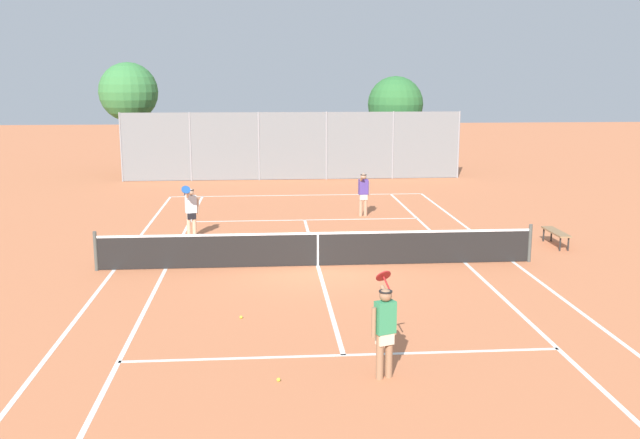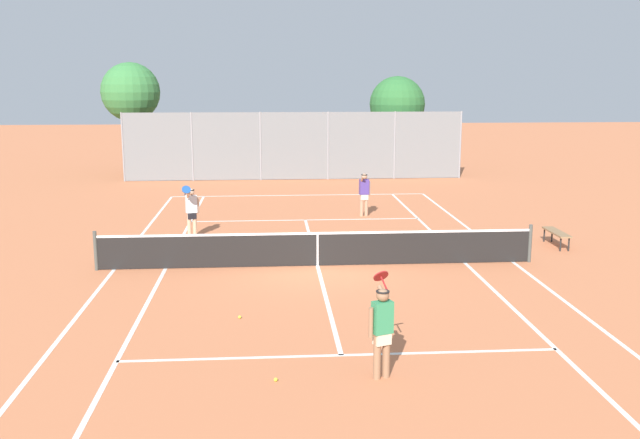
{
  "view_description": "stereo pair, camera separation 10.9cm",
  "coord_description": "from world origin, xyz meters",
  "px_view_note": "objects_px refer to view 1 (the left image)",
  "views": [
    {
      "loc": [
        -1.41,
        -18.86,
        5.11
      ],
      "look_at": [
        0.18,
        1.5,
        1.0
      ],
      "focal_mm": 40.0,
      "sensor_mm": 36.0,
      "label": 1
    },
    {
      "loc": [
        -1.3,
        -18.87,
        5.11
      ],
      "look_at": [
        0.18,
        1.5,
        1.0
      ],
      "focal_mm": 40.0,
      "sensor_mm": 36.0,
      "label": 2
    }
  ],
  "objects_px": {
    "player_far_right": "(363,192)",
    "loose_tennis_ball_1": "(241,317)",
    "tennis_net": "(318,248)",
    "player_near_side": "(385,327)",
    "tree_behind_left": "(130,93)",
    "player_far_left": "(191,209)",
    "courtside_bench": "(556,233)",
    "loose_tennis_ball_2": "(279,380)",
    "tree_behind_right": "(396,106)"
  },
  "relations": [
    {
      "from": "loose_tennis_ball_1",
      "to": "tree_behind_left",
      "type": "xyz_separation_m",
      "value": [
        -6.46,
        23.86,
        4.2
      ]
    },
    {
      "from": "tree_behind_right",
      "to": "tree_behind_left",
      "type": "bearing_deg",
      "value": 175.76
    },
    {
      "from": "player_near_side",
      "to": "courtside_bench",
      "type": "xyz_separation_m",
      "value": [
        6.87,
        9.24,
        -0.52
      ]
    },
    {
      "from": "player_near_side",
      "to": "loose_tennis_ball_2",
      "type": "height_order",
      "value": "player_near_side"
    },
    {
      "from": "player_far_right",
      "to": "loose_tennis_ball_1",
      "type": "distance_m",
      "value": 11.95
    },
    {
      "from": "player_near_side",
      "to": "loose_tennis_ball_1",
      "type": "distance_m",
      "value": 4.24
    },
    {
      "from": "tennis_net",
      "to": "player_far_left",
      "type": "xyz_separation_m",
      "value": [
        -3.79,
        3.8,
        0.42
      ]
    },
    {
      "from": "loose_tennis_ball_1",
      "to": "tree_behind_left",
      "type": "relative_size",
      "value": 0.01
    },
    {
      "from": "player_near_side",
      "to": "loose_tennis_ball_2",
      "type": "bearing_deg",
      "value": -179.18
    },
    {
      "from": "loose_tennis_ball_2",
      "to": "tree_behind_right",
      "type": "height_order",
      "value": "tree_behind_right"
    },
    {
      "from": "loose_tennis_ball_1",
      "to": "loose_tennis_ball_2",
      "type": "xyz_separation_m",
      "value": [
        0.74,
        -3.29,
        0.0
      ]
    },
    {
      "from": "tennis_net",
      "to": "tree_behind_left",
      "type": "bearing_deg",
      "value": 113.19
    },
    {
      "from": "tennis_net",
      "to": "player_far_left",
      "type": "height_order",
      "value": "player_far_left"
    },
    {
      "from": "player_near_side",
      "to": "tree_behind_left",
      "type": "relative_size",
      "value": 0.3
    },
    {
      "from": "player_far_right",
      "to": "player_near_side",
      "type": "bearing_deg",
      "value": -96.46
    },
    {
      "from": "player_far_left",
      "to": "loose_tennis_ball_2",
      "type": "relative_size",
      "value": 26.88
    },
    {
      "from": "loose_tennis_ball_2",
      "to": "courtside_bench",
      "type": "bearing_deg",
      "value": 46.84
    },
    {
      "from": "tree_behind_right",
      "to": "player_far_right",
      "type": "bearing_deg",
      "value": -105.87
    },
    {
      "from": "tennis_net",
      "to": "loose_tennis_ball_2",
      "type": "relative_size",
      "value": 181.82
    },
    {
      "from": "player_far_left",
      "to": "loose_tennis_ball_1",
      "type": "height_order",
      "value": "player_far_left"
    },
    {
      "from": "player_far_left",
      "to": "loose_tennis_ball_2",
      "type": "distance_m",
      "value": 11.6
    },
    {
      "from": "player_near_side",
      "to": "player_far_left",
      "type": "bearing_deg",
      "value": 111.25
    },
    {
      "from": "player_far_left",
      "to": "tree_behind_right",
      "type": "distance_m",
      "value": 17.72
    },
    {
      "from": "loose_tennis_ball_2",
      "to": "tree_behind_right",
      "type": "relative_size",
      "value": 0.01
    },
    {
      "from": "player_near_side",
      "to": "player_far_right",
      "type": "bearing_deg",
      "value": 83.54
    },
    {
      "from": "tennis_net",
      "to": "loose_tennis_ball_1",
      "type": "xyz_separation_m",
      "value": [
        -1.97,
        -4.19,
        -0.48
      ]
    },
    {
      "from": "player_near_side",
      "to": "loose_tennis_ball_1",
      "type": "xyz_separation_m",
      "value": [
        -2.55,
        3.26,
        -0.89
      ]
    },
    {
      "from": "player_near_side",
      "to": "tree_behind_left",
      "type": "bearing_deg",
      "value": 108.38
    },
    {
      "from": "tennis_net",
      "to": "player_near_side",
      "type": "height_order",
      "value": "player_near_side"
    },
    {
      "from": "loose_tennis_ball_1",
      "to": "courtside_bench",
      "type": "distance_m",
      "value": 11.16
    },
    {
      "from": "tennis_net",
      "to": "player_far_left",
      "type": "distance_m",
      "value": 5.38
    },
    {
      "from": "tennis_net",
      "to": "player_near_side",
      "type": "relative_size",
      "value": 6.76
    },
    {
      "from": "tennis_net",
      "to": "player_far_left",
      "type": "relative_size",
      "value": 6.76
    },
    {
      "from": "tennis_net",
      "to": "player_far_right",
      "type": "xyz_separation_m",
      "value": [
        2.22,
        6.97,
        0.4
      ]
    },
    {
      "from": "player_far_right",
      "to": "tree_behind_left",
      "type": "relative_size",
      "value": 0.27
    },
    {
      "from": "tennis_net",
      "to": "loose_tennis_ball_1",
      "type": "relative_size",
      "value": 181.82
    },
    {
      "from": "player_far_right",
      "to": "tree_behind_right",
      "type": "distance_m",
      "value": 12.41
    },
    {
      "from": "player_near_side",
      "to": "tree_behind_right",
      "type": "relative_size",
      "value": 0.35
    },
    {
      "from": "player_far_right",
      "to": "loose_tennis_ball_1",
      "type": "height_order",
      "value": "player_far_right"
    },
    {
      "from": "player_far_right",
      "to": "courtside_bench",
      "type": "distance_m",
      "value": 7.38
    },
    {
      "from": "player_near_side",
      "to": "loose_tennis_ball_1",
      "type": "relative_size",
      "value": 26.88
    },
    {
      "from": "loose_tennis_ball_1",
      "to": "courtside_bench",
      "type": "relative_size",
      "value": 0.04
    },
    {
      "from": "tennis_net",
      "to": "courtside_bench",
      "type": "xyz_separation_m",
      "value": [
        7.45,
        1.79,
        -0.1
      ]
    },
    {
      "from": "tennis_net",
      "to": "tree_behind_right",
      "type": "distance_m",
      "value": 19.68
    },
    {
      "from": "player_near_side",
      "to": "loose_tennis_ball_2",
      "type": "xyz_separation_m",
      "value": [
        -1.82,
        -0.03,
        -0.89
      ]
    },
    {
      "from": "tennis_net",
      "to": "player_far_right",
      "type": "relative_size",
      "value": 7.5
    },
    {
      "from": "player_far_left",
      "to": "loose_tennis_ball_2",
      "type": "xyz_separation_m",
      "value": [
        2.56,
        -11.28,
        -0.89
      ]
    },
    {
      "from": "player_far_left",
      "to": "tennis_net",
      "type": "bearing_deg",
      "value": -45.1
    },
    {
      "from": "loose_tennis_ball_2",
      "to": "player_near_side",
      "type": "bearing_deg",
      "value": 0.82
    },
    {
      "from": "player_far_left",
      "to": "loose_tennis_ball_1",
      "type": "xyz_separation_m",
      "value": [
        1.82,
        -7.99,
        -0.89
      ]
    }
  ]
}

